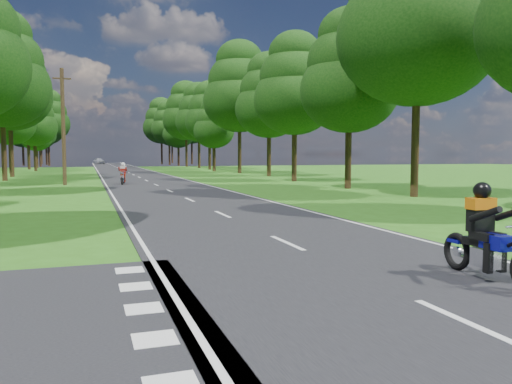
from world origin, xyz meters
name	(u,v)px	position (x,y,z in m)	size (l,w,h in m)	color
ground	(325,260)	(0.00, 0.00, 0.00)	(160.00, 160.00, 0.00)	#2B5E15
main_road	(129,173)	(0.00, 50.00, 0.01)	(7.00, 140.00, 0.02)	black
road_markings	(129,173)	(-0.14, 48.13, 0.02)	(7.40, 140.00, 0.01)	silver
treeline	(133,108)	(1.43, 60.06, 8.25)	(40.00, 115.35, 14.78)	black
telegraph_pole	(63,126)	(-6.00, 28.00, 4.07)	(1.20, 0.26, 8.00)	#382616
rider_near_blue	(490,232)	(1.85, -2.40, 0.85)	(0.66, 1.98, 1.65)	#0C0D8B
rider_far_red	(123,173)	(-2.12, 27.47, 0.79)	(0.62, 1.86, 1.55)	#B3280D
distant_car	(99,161)	(-2.16, 103.57, 0.70)	(1.60, 3.98, 1.36)	silver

